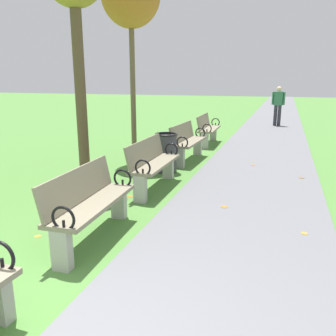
{
  "coord_description": "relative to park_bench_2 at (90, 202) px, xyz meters",
  "views": [
    {
      "loc": [
        1.67,
        -1.24,
        1.95
      ],
      "look_at": [
        -0.05,
        3.99,
        0.55
      ],
      "focal_mm": 37.6,
      "sensor_mm": 36.0,
      "label": 1
    }
  ],
  "objects": [
    {
      "name": "park_bench_4",
      "position": [
        -0.0,
        4.55,
        0.0
      ],
      "size": [
        0.52,
        1.61,
        0.9
      ],
      "color": "gray",
      "rests_on": "ground"
    },
    {
      "name": "paved_walkway",
      "position": [
        1.71,
        15.69,
        -0.48
      ],
      "size": [
        2.42,
        44.0,
        0.02
      ],
      "primitive_type": "cube",
      "color": "slate",
      "rests_on": "ground"
    },
    {
      "name": "park_bench_5",
      "position": [
        -0.0,
        6.89,
        0.0
      ],
      "size": [
        0.52,
        1.61,
        0.9
      ],
      "color": "gray",
      "rests_on": "ground"
    },
    {
      "name": "pedestrian_walking",
      "position": [
        1.89,
        12.01,
        0.44
      ],
      "size": [
        0.53,
        0.24,
        1.62
      ],
      "color": "#2D2D38",
      "rests_on": "paved_walkway"
    },
    {
      "name": "trash_bin",
      "position": [
        -0.15,
        3.39,
        -0.06
      ],
      "size": [
        0.48,
        0.48,
        0.84
      ],
      "color": "#38383D",
      "rests_on": "ground"
    },
    {
      "name": "park_bench_3",
      "position": [
        -0.0,
        2.18,
        0.0
      ],
      "size": [
        0.48,
        1.6,
        0.9
      ],
      "color": "gray",
      "rests_on": "ground"
    },
    {
      "name": "park_bench_2",
      "position": [
        0.0,
        0.0,
        0.0
      ],
      "size": [
        0.54,
        1.62,
        0.9
      ],
      "color": "gray",
      "rests_on": "ground"
    },
    {
      "name": "scattered_leaves",
      "position": [
        0.47,
        4.02,
        -0.47
      ],
      "size": [
        4.2,
        11.34,
        0.02
      ],
      "color": "#BC842D",
      "rests_on": "ground"
    }
  ]
}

